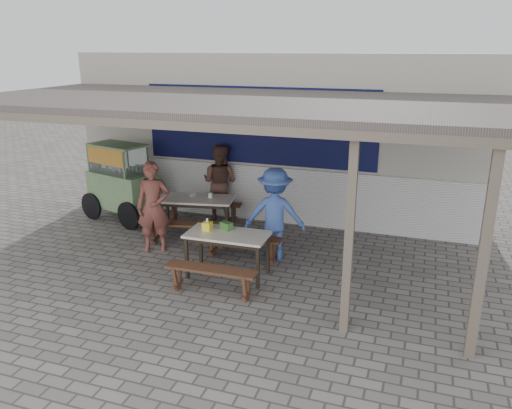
{
  "coord_description": "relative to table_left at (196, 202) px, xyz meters",
  "views": [
    {
      "loc": [
        3.14,
        -6.83,
        3.62
      ],
      "look_at": [
        0.49,
        0.9,
        1.03
      ],
      "focal_mm": 35.0,
      "sensor_mm": 36.0,
      "label": 1
    }
  ],
  "objects": [
    {
      "name": "condiment_bowl",
      "position": [
        -0.11,
        0.1,
        0.1
      ],
      "size": [
        0.23,
        0.23,
        0.04
      ],
      "primitive_type": "imported",
      "rotation": [
        0.0,
        0.0,
        -0.44
      ],
      "color": "white",
      "rests_on": "table_left"
    },
    {
      "name": "table_left",
      "position": [
        0.0,
        0.0,
        0.0
      ],
      "size": [
        1.61,
        0.98,
        0.75
      ],
      "rotation": [
        0.0,
        0.0,
        0.19
      ],
      "color": "white",
      "rests_on": "ground"
    },
    {
      "name": "vendor_cart",
      "position": [
        -1.9,
        0.28,
        0.23
      ],
      "size": [
        2.14,
        1.18,
        1.66
      ],
      "rotation": [
        0.0,
        0.0,
        -0.26
      ],
      "color": "#759F6A",
      "rests_on": "ground"
    },
    {
      "name": "warung_roof",
      "position": [
        1.1,
        -0.85,
        2.04
      ],
      "size": [
        9.0,
        4.21,
        2.81
      ],
      "color": "#574E4A",
      "rests_on": "ground"
    },
    {
      "name": "patron_right_table",
      "position": [
        1.85,
        -0.66,
        0.15
      ],
      "size": [
        1.18,
        0.84,
        1.65
      ],
      "primitive_type": "imported",
      "rotation": [
        0.0,
        0.0,
        3.37
      ],
      "color": "#4160B7",
      "rests_on": "ground"
    },
    {
      "name": "donation_box",
      "position": [
        1.26,
        -1.46,
        0.14
      ],
      "size": [
        0.22,
        0.19,
        0.13
      ],
      "primitive_type": "cube",
      "rotation": [
        0.0,
        0.0,
        -0.41
      ],
      "color": "#3D7333",
      "rests_on": "table_right"
    },
    {
      "name": "table_right",
      "position": [
        1.34,
        -1.62,
        -0.0
      ],
      "size": [
        1.34,
        0.71,
        0.75
      ],
      "rotation": [
        0.0,
        0.0,
        0.02
      ],
      "color": "white",
      "rests_on": "ground"
    },
    {
      "name": "bench_right_street",
      "position": [
        1.36,
        -2.33,
        -0.34
      ],
      "size": [
        1.43,
        0.31,
        0.45
      ],
      "rotation": [
        0.0,
        0.0,
        0.02
      ],
      "color": "brown",
      "rests_on": "ground"
    },
    {
      "name": "bench_left_wall",
      "position": [
        -0.12,
        0.64,
        -0.33
      ],
      "size": [
        1.63,
        0.58,
        0.45
      ],
      "rotation": [
        0.0,
        0.0,
        0.19
      ],
      "color": "brown",
      "rests_on": "ground"
    },
    {
      "name": "bench_right_wall",
      "position": [
        1.33,
        -0.91,
        -0.34
      ],
      "size": [
        1.43,
        0.31,
        0.45
      ],
      "rotation": [
        0.0,
        0.0,
        0.02
      ],
      "color": "brown",
      "rests_on": "ground"
    },
    {
      "name": "back_wall",
      "position": [
        1.08,
        1.83,
        1.05
      ],
      "size": [
        9.0,
        1.28,
        3.5
      ],
      "color": "beige",
      "rests_on": "ground"
    },
    {
      "name": "patron_street_side",
      "position": [
        -0.34,
        -1.04,
        0.17
      ],
      "size": [
        0.72,
        0.6,
        1.68
      ],
      "primitive_type": "imported",
      "rotation": [
        0.0,
        0.0,
        0.38
      ],
      "color": "brown",
      "rests_on": "ground"
    },
    {
      "name": "bench_left_street",
      "position": [
        0.12,
        -0.64,
        -0.33
      ],
      "size": [
        1.63,
        0.58,
        0.45
      ],
      "rotation": [
        0.0,
        0.0,
        0.19
      ],
      "color": "brown",
      "rests_on": "ground"
    },
    {
      "name": "patron_wall_side",
      "position": [
        0.1,
        1.0,
        0.15
      ],
      "size": [
        0.86,
        0.71,
        1.65
      ],
      "primitive_type": "imported",
      "rotation": [
        0.0,
        0.0,
        3.04
      ],
      "color": "brown",
      "rests_on": "ground"
    },
    {
      "name": "ground",
      "position": [
        1.08,
        -1.75,
        -0.67
      ],
      "size": [
        60.0,
        60.0,
        0.0
      ],
      "primitive_type": "plane",
      "color": "slate",
      "rests_on": "ground"
    },
    {
      "name": "tissue_box",
      "position": [
        0.98,
        -1.59,
        0.15
      ],
      "size": [
        0.14,
        0.14,
        0.14
      ],
      "primitive_type": "cube",
      "rotation": [
        0.0,
        0.0,
        -0.02
      ],
      "color": "yellow",
      "rests_on": "table_right"
    },
    {
      "name": "condiment_jar",
      "position": [
        0.27,
        0.12,
        0.13
      ],
      "size": [
        0.09,
        0.09,
        0.1
      ],
      "primitive_type": "cylinder",
      "color": "white",
      "rests_on": "table_left"
    }
  ]
}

